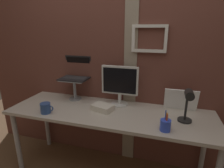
% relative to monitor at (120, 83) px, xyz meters
% --- Properties ---
extents(brick_wall_back, '(3.50, 0.15, 2.61)m').
position_rel_monitor_xyz_m(brick_wall_back, '(-0.02, 0.18, 0.33)').
color(brick_wall_back, brown).
rests_on(brick_wall_back, ground_plane).
extents(desk, '(2.01, 0.62, 0.74)m').
position_rel_monitor_xyz_m(desk, '(-0.06, -0.19, -0.32)').
color(desk, beige).
rests_on(desk, ground_plane).
extents(monitor, '(0.38, 0.18, 0.42)m').
position_rel_monitor_xyz_m(monitor, '(0.00, 0.00, 0.00)').
color(monitor, silver).
rests_on(monitor, desk).
extents(laptop_stand, '(0.28, 0.22, 0.24)m').
position_rel_monitor_xyz_m(laptop_stand, '(-0.53, 0.00, -0.08)').
color(laptop_stand, gray).
rests_on(laptop_stand, desk).
extents(laptop, '(0.31, 0.27, 0.24)m').
position_rel_monitor_xyz_m(laptop, '(-0.53, 0.07, 0.06)').
color(laptop, black).
rests_on(laptop, laptop_stand).
extents(whiteboard_panel, '(0.31, 0.08, 0.23)m').
position_rel_monitor_xyz_m(whiteboard_panel, '(0.61, 0.04, -0.13)').
color(whiteboard_panel, white).
rests_on(whiteboard_panel, desk).
extents(desk_lamp, '(0.12, 0.20, 0.31)m').
position_rel_monitor_xyz_m(desk_lamp, '(0.64, -0.24, -0.05)').
color(desk_lamp, black).
rests_on(desk_lamp, desk).
extents(pen_cup, '(0.08, 0.08, 0.18)m').
position_rel_monitor_xyz_m(pen_cup, '(0.48, -0.40, -0.19)').
color(pen_cup, blue).
rests_on(pen_cup, desk).
extents(coffee_mug, '(0.14, 0.10, 0.10)m').
position_rel_monitor_xyz_m(coffee_mug, '(-0.63, -0.40, -0.19)').
color(coffee_mug, '#2D4C8C').
rests_on(coffee_mug, desk).
extents(paper_clutter_stack, '(0.23, 0.19, 0.06)m').
position_rel_monitor_xyz_m(paper_clutter_stack, '(-0.13, -0.19, -0.21)').
color(paper_clutter_stack, silver).
rests_on(paper_clutter_stack, desk).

